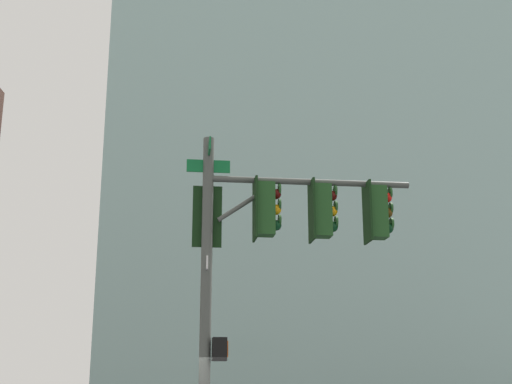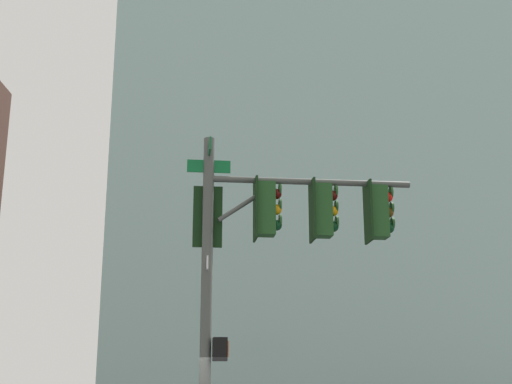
# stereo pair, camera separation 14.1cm
# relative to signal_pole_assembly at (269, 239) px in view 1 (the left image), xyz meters

# --- Properties ---
(signal_pole_assembly) EXTENTS (4.25, 1.10, 6.54)m
(signal_pole_assembly) POSITION_rel_signal_pole_assembly_xyz_m (0.00, 0.00, 0.00)
(signal_pole_assembly) COLOR #4C514C
(signal_pole_assembly) RESTS_ON ground_plane
(building_brick_nearside) EXTENTS (26.52, 19.44, 56.68)m
(building_brick_nearside) POSITION_rel_signal_pole_assembly_xyz_m (4.03, 43.28, 23.70)
(building_brick_nearside) COLOR brown
(building_brick_nearside) RESTS_ON ground_plane
(building_brick_farside) EXTENTS (22.84, 18.74, 51.37)m
(building_brick_farside) POSITION_rel_signal_pole_assembly_xyz_m (9.76, 55.68, 21.05)
(building_brick_farside) COLOR #4C3328
(building_brick_farside) RESTS_ON ground_plane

